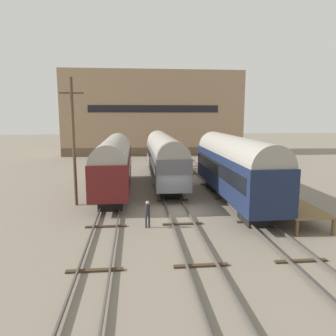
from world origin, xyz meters
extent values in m
plane|color=slate|center=(0.00, 0.00, 0.00)|extent=(200.00, 200.00, 0.00)
cube|color=#4C4742|center=(-5.65, 0.00, 0.18)|extent=(0.08, 60.00, 0.16)
cube|color=#4C4742|center=(-4.22, 0.00, 0.18)|extent=(0.08, 60.00, 0.16)
cube|color=#3D2D1E|center=(-4.93, -9.00, 0.05)|extent=(2.60, 0.24, 0.10)
cube|color=#3D2D1E|center=(-4.93, -3.00, 0.05)|extent=(2.60, 0.24, 0.10)
cube|color=#3D2D1E|center=(-4.93, 3.00, 0.05)|extent=(2.60, 0.24, 0.10)
cube|color=#3D2D1E|center=(-4.93, 9.00, 0.05)|extent=(2.60, 0.24, 0.10)
cube|color=#3D2D1E|center=(-4.93, 15.00, 0.05)|extent=(2.60, 0.24, 0.10)
cube|color=#3D2D1E|center=(-4.93, 21.00, 0.05)|extent=(2.60, 0.24, 0.10)
cube|color=#3D2D1E|center=(-4.93, 27.00, 0.05)|extent=(2.60, 0.24, 0.10)
cube|color=#4C4742|center=(-0.72, 0.00, 0.18)|extent=(0.08, 60.00, 0.16)
cube|color=#4C4742|center=(0.72, 0.00, 0.18)|extent=(0.08, 60.00, 0.16)
cube|color=#3D2D1E|center=(0.00, -9.00, 0.05)|extent=(2.60, 0.24, 0.10)
cube|color=#3D2D1E|center=(0.00, -3.00, 0.05)|extent=(2.60, 0.24, 0.10)
cube|color=#3D2D1E|center=(0.00, 3.00, 0.05)|extent=(2.60, 0.24, 0.10)
cube|color=#3D2D1E|center=(0.00, 9.00, 0.05)|extent=(2.60, 0.24, 0.10)
cube|color=#3D2D1E|center=(0.00, 15.00, 0.05)|extent=(2.60, 0.24, 0.10)
cube|color=#3D2D1E|center=(0.00, 21.00, 0.05)|extent=(2.60, 0.24, 0.10)
cube|color=#3D2D1E|center=(0.00, 27.00, 0.05)|extent=(2.60, 0.24, 0.10)
cube|color=#4C4742|center=(4.22, 0.00, 0.18)|extent=(0.08, 60.00, 0.16)
cube|color=#4C4742|center=(5.65, 0.00, 0.18)|extent=(0.08, 60.00, 0.16)
cube|color=#3D2D1E|center=(4.93, -9.00, 0.05)|extent=(2.60, 0.24, 0.10)
cube|color=#3D2D1E|center=(4.93, -3.00, 0.05)|extent=(2.60, 0.24, 0.10)
cube|color=#3D2D1E|center=(4.93, 3.00, 0.05)|extent=(2.60, 0.24, 0.10)
cube|color=#3D2D1E|center=(4.93, 9.00, 0.05)|extent=(2.60, 0.24, 0.10)
cube|color=#3D2D1E|center=(4.93, 15.00, 0.05)|extent=(2.60, 0.24, 0.10)
cube|color=#3D2D1E|center=(4.93, 21.00, 0.05)|extent=(2.60, 0.24, 0.10)
cube|color=#3D2D1E|center=(4.93, 27.00, 0.05)|extent=(2.60, 0.24, 0.10)
cube|color=black|center=(4.93, 7.10, 0.50)|extent=(1.80, 2.40, 1.00)
cube|color=black|center=(4.93, -2.98, 0.50)|extent=(1.80, 2.40, 1.00)
cube|color=#192342|center=(4.93, 2.06, 2.49)|extent=(2.96, 15.51, 2.99)
cube|color=black|center=(4.93, 2.06, 2.85)|extent=(3.00, 14.27, 1.07)
cylinder|color=gray|center=(4.93, 2.06, 3.99)|extent=(2.82, 15.20, 2.82)
cube|color=black|center=(0.00, 16.97, 0.50)|extent=(1.80, 2.40, 1.00)
cube|color=black|center=(0.00, 4.75, 0.50)|extent=(1.80, 2.40, 1.00)
cube|color=slate|center=(0.00, 10.86, 2.34)|extent=(2.84, 18.81, 2.69)
cube|color=black|center=(0.00, 10.86, 2.67)|extent=(2.88, 17.30, 0.97)
cylinder|color=gray|center=(0.00, 10.86, 3.69)|extent=(2.70, 18.43, 2.70)
cube|color=black|center=(-4.93, 11.69, 0.50)|extent=(1.80, 2.40, 1.00)
cube|color=black|center=(-4.93, 1.58, 0.50)|extent=(1.80, 2.40, 1.00)
cube|color=#5B1919|center=(-4.93, 6.64, 2.33)|extent=(2.88, 15.55, 2.67)
cube|color=black|center=(-4.93, 6.64, 2.65)|extent=(2.92, 14.31, 0.96)
cylinder|color=gray|center=(-4.93, 6.64, 3.67)|extent=(2.74, 15.24, 2.74)
cube|color=brown|center=(7.52, 1.72, 1.04)|extent=(2.54, 15.17, 0.10)
cylinder|color=brown|center=(6.40, -5.71, 0.50)|extent=(0.20, 0.20, 0.99)
cylinder|color=brown|center=(8.64, -5.71, 0.50)|extent=(0.20, 0.20, 0.99)
cylinder|color=brown|center=(6.40, 9.16, 0.50)|extent=(0.20, 0.20, 0.99)
cylinder|color=brown|center=(8.64, 9.16, 0.50)|extent=(0.20, 0.20, 0.99)
cylinder|color=brown|center=(6.40, 1.72, 0.50)|extent=(0.20, 0.20, 0.99)
cylinder|color=brown|center=(8.64, 1.72, 0.50)|extent=(0.20, 0.20, 0.99)
cube|color=brown|center=(7.20, 4.62, 1.52)|extent=(1.40, 0.40, 0.06)
cube|color=brown|center=(7.20, 4.79, 1.78)|extent=(1.40, 0.06, 0.45)
cube|color=black|center=(6.60, 4.62, 1.29)|extent=(0.06, 0.40, 0.40)
cube|color=black|center=(7.79, 4.62, 1.29)|extent=(0.06, 0.40, 0.40)
cylinder|color=#282833|center=(-2.39, -3.35, 0.41)|extent=(0.12, 0.12, 0.83)
cylinder|color=#282833|center=(-2.19, -3.35, 0.41)|extent=(0.12, 0.12, 0.83)
cylinder|color=#232328|center=(-2.29, -3.35, 1.17)|extent=(0.32, 0.32, 0.69)
sphere|color=tan|center=(-2.29, -3.35, 1.63)|extent=(0.22, 0.22, 0.22)
cylinder|color=#473828|center=(-7.71, 2.51, 4.94)|extent=(0.24, 0.24, 9.88)
cube|color=#473828|center=(-7.71, 2.51, 8.69)|extent=(1.80, 0.12, 0.12)
cube|color=brown|center=(0.31, 38.52, 0.73)|extent=(31.72, 10.36, 1.47)
cube|color=#9E7F60|center=(0.31, 38.52, 8.08)|extent=(31.72, 10.36, 13.22)
cube|color=black|center=(0.31, 33.29, 8.08)|extent=(22.21, 0.10, 1.20)
camera|label=1|loc=(-3.00, -23.26, 7.08)|focal=35.00mm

